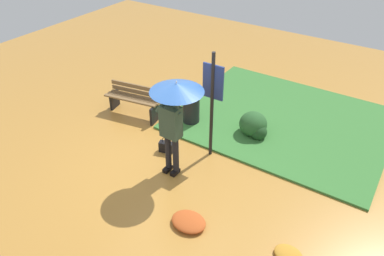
% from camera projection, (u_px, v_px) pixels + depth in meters
% --- Properties ---
extents(ground_plane, '(18.00, 18.00, 0.00)m').
position_uv_depth(ground_plane, '(166.00, 169.00, 7.52)').
color(ground_plane, '#B27A33').
extents(grass_verge, '(4.80, 4.00, 0.05)m').
position_uv_depth(grass_verge, '(283.00, 119.00, 9.00)').
color(grass_verge, '#387533').
rests_on(grass_verge, ground_plane).
extents(person_with_umbrella, '(0.96, 0.96, 2.04)m').
position_uv_depth(person_with_umbrella, '(174.00, 105.00, 6.56)').
color(person_with_umbrella, black).
rests_on(person_with_umbrella, ground_plane).
extents(info_sign_post, '(0.44, 0.07, 2.30)m').
position_uv_depth(info_sign_post, '(213.00, 94.00, 7.12)').
color(info_sign_post, black).
rests_on(info_sign_post, ground_plane).
extents(handbag, '(0.33, 0.22, 0.37)m').
position_uv_depth(handbag, '(166.00, 147.00, 7.92)').
color(handbag, black).
rests_on(handbag, ground_plane).
extents(park_bench, '(1.40, 0.61, 0.75)m').
position_uv_depth(park_bench, '(134.00, 100.00, 9.04)').
color(park_bench, black).
rests_on(park_bench, ground_plane).
extents(trash_bin, '(0.42, 0.42, 0.83)m').
position_uv_depth(trash_bin, '(191.00, 107.00, 8.70)').
color(trash_bin, black).
rests_on(trash_bin, ground_plane).
extents(shrub_cluster, '(0.69, 0.63, 0.56)m').
position_uv_depth(shrub_cluster, '(254.00, 126.00, 8.35)').
color(shrub_cluster, '#285628').
rests_on(shrub_cluster, ground_plane).
extents(leaf_pile_near_person, '(0.45, 0.36, 0.10)m').
position_uv_depth(leaf_pile_near_person, '(288.00, 254.00, 5.76)').
color(leaf_pile_near_person, '#C68428').
rests_on(leaf_pile_near_person, ground_plane).
extents(leaf_pile_by_bench, '(0.61, 0.49, 0.13)m').
position_uv_depth(leaf_pile_by_bench, '(189.00, 222.00, 6.28)').
color(leaf_pile_by_bench, '#B74C1E').
rests_on(leaf_pile_by_bench, ground_plane).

